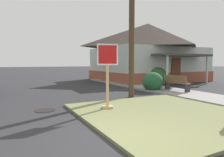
{
  "coord_description": "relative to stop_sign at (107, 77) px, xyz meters",
  "views": [
    {
      "loc": [
        -1.9,
        -3.72,
        1.69
      ],
      "look_at": [
        1.61,
        3.09,
        1.08
      ],
      "focal_mm": 32.45,
      "sensor_mm": 36.0,
      "label": 1
    }
  ],
  "objects": [
    {
      "name": "ground_plane",
      "position": [
        -1.18,
        -2.58,
        -1.18
      ],
      "size": [
        160.0,
        160.0,
        0.0
      ],
      "primitive_type": "plane",
      "color": "#2B2B2D"
    },
    {
      "name": "grass_corner_patch",
      "position": [
        1.35,
        -1.33,
        -1.14
      ],
      "size": [
        5.08,
        5.45,
        0.08
      ],
      "primitive_type": "cube",
      "color": "olive",
      "rests_on": "ground"
    },
    {
      "name": "sidewalk_strip",
      "position": [
        5.09,
        3.07,
        -1.12
      ],
      "size": [
        2.2,
        17.57,
        0.12
      ],
      "primitive_type": "cube",
      "color": "gray",
      "rests_on": "ground"
    },
    {
      "name": "stop_sign",
      "position": [
        0.0,
        0.0,
        0.0
      ],
      "size": [
        0.7,
        0.38,
        2.25
      ],
      "color": "tan",
      "rests_on": "grass_corner_patch"
    },
    {
      "name": "manhole_cover",
      "position": [
        -1.95,
        1.0,
        -1.17
      ],
      "size": [
        0.7,
        0.7,
        0.02
      ],
      "primitive_type": "cylinder",
      "color": "black",
      "rests_on": "ground"
    },
    {
      "name": "street_bench",
      "position": [
        5.27,
        2.03,
        -0.59
      ],
      "size": [
        0.46,
        1.62,
        0.85
      ],
      "color": "brown",
      "rests_on": "sidewalk_strip"
    },
    {
      "name": "corner_house",
      "position": [
        8.88,
        9.43,
        1.58
      ],
      "size": [
        9.61,
        9.05,
        5.37
      ],
      "color": "brown",
      "rests_on": "ground"
    },
    {
      "name": "shrub_near_porch",
      "position": [
        7.07,
        5.79,
        -0.52
      ],
      "size": [
        1.42,
        1.42,
        1.33
      ],
      "primitive_type": "ellipsoid",
      "color": "#315A32",
      "rests_on": "ground"
    },
    {
      "name": "shrub_by_curb",
      "position": [
        4.44,
        3.07,
        -0.62
      ],
      "size": [
        1.22,
        1.22,
        1.13
      ],
      "primitive_type": "ellipsoid",
      "color": "#245834",
      "rests_on": "ground"
    }
  ]
}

